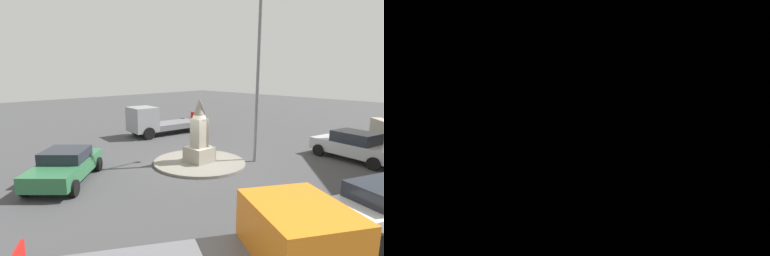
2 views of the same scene
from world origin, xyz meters
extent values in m
plane|color=#424244|center=(0.00, 0.00, 0.00)|extent=(80.00, 80.00, 0.00)
cylinder|color=gray|center=(0.00, 0.00, 0.06)|extent=(4.65, 4.65, 0.12)
cube|color=#9E9687|center=(0.00, 0.00, 0.50)|extent=(1.20, 1.20, 0.75)
cube|color=#9E9687|center=(0.00, 0.00, 1.59)|extent=(0.67, 0.67, 1.43)
cone|color=#9E9687|center=(0.00, 0.00, 2.82)|extent=(0.74, 0.74, 1.03)
cylinder|color=slate|center=(-2.40, 1.67, 4.46)|extent=(0.16, 0.16, 8.93)
cube|color=#B7BABF|center=(-6.41, 5.08, 0.64)|extent=(2.45, 4.51, 0.63)
cube|color=#1E232D|center=(-6.41, 5.11, 1.24)|extent=(1.90, 2.28, 0.57)
cylinder|color=black|center=(-5.88, 3.45, 0.32)|extent=(0.34, 0.67, 0.64)
cylinder|color=black|center=(-7.52, 3.77, 0.32)|extent=(0.34, 0.67, 0.64)
cylinder|color=black|center=(-5.31, 6.39, 0.32)|extent=(0.34, 0.67, 0.64)
cube|color=#2D6B42|center=(5.96, -1.98, 0.62)|extent=(4.28, 4.40, 0.60)
cube|color=#1E232D|center=(5.87, -2.09, 1.16)|extent=(2.43, 2.44, 0.46)
cylinder|color=black|center=(6.31, -0.25, 0.32)|extent=(0.60, 0.62, 0.64)
cylinder|color=black|center=(7.66, -1.51, 0.32)|extent=(0.60, 0.62, 0.64)
cylinder|color=black|center=(4.26, -2.46, 0.32)|extent=(0.60, 0.62, 0.64)
cylinder|color=black|center=(5.62, -3.71, 0.32)|extent=(0.60, 0.62, 0.64)
cylinder|color=black|center=(1.54, 7.15, 0.32)|extent=(0.68, 0.43, 0.64)
cylinder|color=black|center=(2.13, 8.75, 0.32)|extent=(0.68, 0.43, 0.64)
cube|color=gray|center=(-1.40, -7.18, 1.28)|extent=(1.88, 2.07, 1.71)
cube|color=slate|center=(-4.29, -6.88, 0.62)|extent=(4.28, 2.32, 0.40)
cube|color=red|center=(-6.31, -6.67, 1.07)|extent=(0.25, 1.82, 0.50)
cylinder|color=black|center=(-1.27, -6.24, 0.42)|extent=(0.86, 0.37, 0.84)
cylinder|color=black|center=(-1.47, -8.13, 0.42)|extent=(0.86, 0.37, 0.84)
cylinder|color=black|center=(-5.43, -5.81, 0.42)|extent=(0.86, 0.37, 0.84)
cylinder|color=black|center=(-5.63, -7.70, 0.42)|extent=(0.86, 0.37, 0.84)
cube|color=orange|center=(4.98, 8.00, 1.23)|extent=(2.64, 2.78, 1.62)
cylinder|color=black|center=(4.43, 7.06, 0.42)|extent=(0.87, 0.66, 0.84)
camera|label=1|loc=(10.43, 10.73, 4.70)|focal=28.64mm
camera|label=2|loc=(-8.74, 14.45, 8.31)|focal=48.56mm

